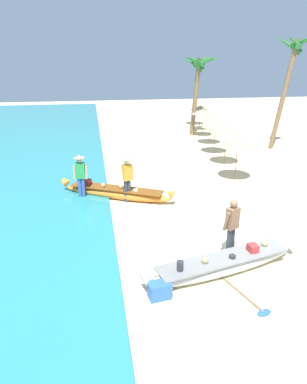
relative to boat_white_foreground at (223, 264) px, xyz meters
name	(u,v)px	position (x,y,z in m)	size (l,w,h in m)	color
ground_plane	(227,247)	(0.61, 1.22, -0.25)	(80.00, 80.00, 0.00)	beige
boat_white_foreground	(223,264)	(0.00, 0.00, 0.00)	(4.71, 1.74, 0.72)	white
boat_orange_midground	(116,192)	(-2.42, 5.70, 0.00)	(4.50, 2.71, 0.71)	orange
person_vendor_hatted	(127,176)	(-2.00, 5.27, 0.83)	(0.59, 0.44, 1.86)	#333842
person_tourist_customer	(232,225)	(0.47, 0.74, 0.75)	(0.58, 0.44, 1.75)	#333842
person_vendor_assistant	(80,174)	(-3.79, 5.90, 0.82)	(0.56, 0.44, 1.84)	#3D5BA8
parasol_row_0	(238,143)	(3.25, 7.06, 1.50)	(1.60, 1.60, 1.91)	#8E6B47
parasol_row_1	(227,132)	(3.69, 9.60, 1.50)	(1.60, 1.60, 1.91)	#8E6B47
parasol_row_2	(215,124)	(3.87, 11.85, 1.50)	(1.60, 1.60, 1.91)	#8E6B47
parasol_row_3	(210,118)	(4.36, 14.23, 1.50)	(1.60, 1.60, 1.91)	#8E6B47
parasol_row_4	(203,112)	(4.69, 16.77, 1.50)	(1.60, 1.60, 1.91)	#8E6B47
parasol_row_5	(200,108)	(5.19, 19.06, 1.50)	(1.60, 1.60, 1.91)	#8E6B47
parasol_row_6	(195,104)	(5.40, 21.36, 1.50)	(1.60, 1.60, 1.91)	#8E6B47
palm_tree_tall_inland	(199,70)	(4.40, 17.35, 4.35)	(2.77, 2.69, 5.63)	brown
palm_tree_leaning_seaward	(198,68)	(4.46, 17.66, 4.43)	(2.57, 2.65, 5.67)	brown
palm_tree_mid_cluster	(293,60)	(8.57, 12.44, 5.01)	(2.50, 2.85, 6.72)	brown
cooler_box	(159,290)	(-1.87, -0.74, -0.04)	(0.52, 0.35, 0.41)	blue
paddle	(248,299)	(0.18, -1.18, -0.22)	(0.71, 1.71, 0.05)	#8E6B47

